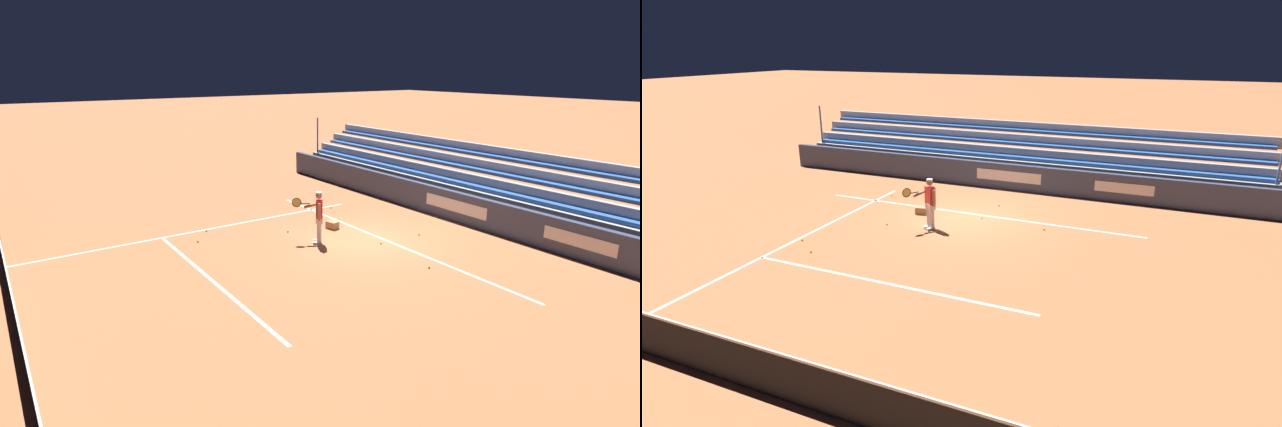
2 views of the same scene
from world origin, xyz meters
TOP-DOWN VIEW (x-y plane):
  - ground_plane at (0.00, 0.00)m, footprint 160.00×160.00m
  - court_baseline_white at (0.00, -0.50)m, footprint 12.00×0.10m
  - court_sideline_white at (4.11, 4.00)m, footprint 0.10×12.00m
  - court_service_line_white at (0.00, 5.50)m, footprint 8.22×0.10m
  - back_wall_sponsor_board at (-0.01, -4.08)m, footprint 21.51×0.25m
  - bleacher_stand at (0.00, -5.91)m, footprint 20.43×2.40m
  - tennis_player at (0.70, 1.50)m, footprint 0.95×0.84m
  - ball_box_cardboard at (1.70, 0.21)m, footprint 0.45×0.37m
  - tennis_ball_stray_back at (3.03, 4.67)m, footprint 0.07×0.07m
  - tennis_ball_far_left at (3.85, -1.29)m, footprint 0.07×0.07m
  - tennis_ball_far_right at (-2.80, 0.09)m, footprint 0.07×0.07m
  - tennis_ball_near_player at (3.90, 4.02)m, footprint 0.07×0.07m
  - tennis_ball_on_baseline at (-0.58, -1.77)m, footprint 0.07×0.07m
  - tennis_ball_by_box at (2.23, 1.72)m, footprint 0.07×0.07m
  - tennis_ball_midcourt at (-0.50, -0.13)m, footprint 0.07×0.07m
  - tennis_net at (0.00, 10.01)m, footprint 11.09×0.09m

SIDE VIEW (x-z plane):
  - ground_plane at x=0.00m, z-range 0.00..0.00m
  - court_baseline_white at x=0.00m, z-range 0.00..0.01m
  - court_sideline_white at x=4.11m, z-range 0.00..0.01m
  - court_service_line_white at x=0.00m, z-range 0.00..0.01m
  - tennis_ball_stray_back at x=3.03m, z-range 0.00..0.07m
  - tennis_ball_far_left at x=3.85m, z-range 0.00..0.07m
  - tennis_ball_far_right at x=-2.80m, z-range 0.00..0.07m
  - tennis_ball_near_player at x=3.90m, z-range 0.00..0.07m
  - tennis_ball_on_baseline at x=-0.58m, z-range 0.00..0.07m
  - tennis_ball_by_box at x=2.23m, z-range 0.00..0.07m
  - tennis_ball_midcourt at x=-0.50m, z-range 0.00..0.07m
  - ball_box_cardboard at x=1.70m, z-range 0.00..0.26m
  - tennis_net at x=0.00m, z-range -0.04..1.03m
  - back_wall_sponsor_board at x=-0.01m, z-range 0.00..1.10m
  - bleacher_stand at x=0.00m, z-range -0.75..2.20m
  - tennis_player at x=0.70m, z-range 0.04..1.75m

